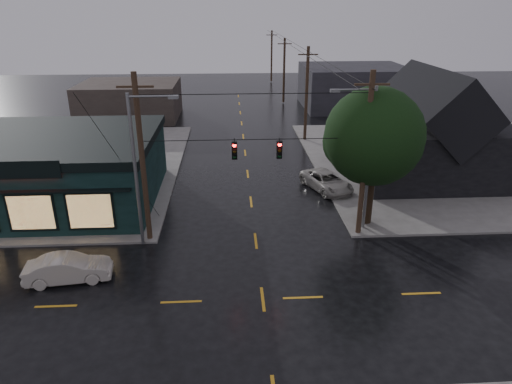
{
  "coord_description": "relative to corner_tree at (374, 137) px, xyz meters",
  "views": [
    {
      "loc": [
        -1.42,
        -18.72,
        13.45
      ],
      "look_at": [
        0.0,
        5.75,
        3.35
      ],
      "focal_mm": 32.0,
      "sensor_mm": 36.0,
      "label": 1
    }
  ],
  "objects": [
    {
      "name": "utility_pole_far_c",
      "position": [
        -0.88,
        60.06,
        -5.94
      ],
      "size": [
        2.0,
        0.32,
        9.15
      ],
      "primitive_type": null,
      "color": "black",
      "rests_on": "ground"
    },
    {
      "name": "span_signal_assembly",
      "position": [
        -7.28,
        -1.44,
        -0.24
      ],
      "size": [
        13.0,
        0.48,
        1.23
      ],
      "color": "black",
      "rests_on": "ground"
    },
    {
      "name": "sidewalk_ne",
      "position": [
        12.62,
        12.06,
        -5.86
      ],
      "size": [
        28.0,
        28.0,
        0.15
      ],
      "primitive_type": "cube",
      "color": "slate",
      "rests_on": "ground"
    },
    {
      "name": "streetlight_ne",
      "position": [
        -0.38,
        -0.74,
        -5.94
      ],
      "size": [
        5.4,
        0.3,
        9.15
      ],
      "primitive_type": null,
      "color": "slate",
      "rests_on": "ground"
    },
    {
      "name": "bg_building_west",
      "position": [
        -21.38,
        32.06,
        -3.74
      ],
      "size": [
        12.0,
        10.0,
        4.4
      ],
      "primitive_type": "cube",
      "color": "#332925",
      "rests_on": "ground"
    },
    {
      "name": "utility_pole_far_b",
      "position": [
        -0.88,
        40.06,
        -5.94
      ],
      "size": [
        2.0,
        0.32,
        9.15
      ],
      "primitive_type": null,
      "color": "black",
      "rests_on": "ground"
    },
    {
      "name": "ne_building",
      "position": [
        7.62,
        9.06,
        -1.46
      ],
      "size": [
        12.6,
        11.6,
        8.75
      ],
      "color": "black",
      "rests_on": "ground"
    },
    {
      "name": "utility_pole_ne",
      "position": [
        -0.88,
        -1.44,
        -5.94
      ],
      "size": [
        2.0,
        0.32,
        10.15
      ],
      "primitive_type": null,
      "color": "black",
      "rests_on": "ground"
    },
    {
      "name": "pizza_shop",
      "position": [
        -22.38,
        5.0,
        -3.38
      ],
      "size": [
        16.3,
        12.34,
        4.9
      ],
      "color": "black",
      "rests_on": "ground"
    },
    {
      "name": "suv_silver",
      "position": [
        -1.38,
        6.09,
        -5.23
      ],
      "size": [
        4.03,
        5.58,
        1.41
      ],
      "primitive_type": "imported",
      "rotation": [
        0.0,
        0.0,
        0.37
      ],
      "color": "#AAA59D",
      "rests_on": "ground"
    },
    {
      "name": "sidewalk_nw",
      "position": [
        -27.38,
        12.06,
        -5.86
      ],
      "size": [
        28.0,
        28.0,
        0.15
      ],
      "primitive_type": "cube",
      "color": "slate",
      "rests_on": "ground"
    },
    {
      "name": "streetlight_nw",
      "position": [
        -14.18,
        -2.14,
        -5.94
      ],
      "size": [
        5.4,
        0.3,
        9.15
      ],
      "primitive_type": null,
      "color": "slate",
      "rests_on": "ground"
    },
    {
      "name": "utility_pole_nw",
      "position": [
        -13.88,
        -1.44,
        -5.94
      ],
      "size": [
        2.0,
        0.32,
        10.15
      ],
      "primitive_type": null,
      "color": "black",
      "rests_on": "ground"
    },
    {
      "name": "sedan_cream",
      "position": [
        -17.39,
        -5.7,
        -5.22
      ],
      "size": [
        4.5,
        2.1,
        1.43
      ],
      "primitive_type": "imported",
      "rotation": [
        0.0,
        0.0,
        1.71
      ],
      "color": "#BEB6A7",
      "rests_on": "ground"
    },
    {
      "name": "ground_plane",
      "position": [
        -7.38,
        -7.94,
        -5.94
      ],
      "size": [
        160.0,
        160.0,
        0.0
      ],
      "primitive_type": "plane",
      "color": "black"
    },
    {
      "name": "corner_tree",
      "position": [
        0.0,
        0.0,
        0.0
      ],
      "size": [
        6.13,
        6.13,
        8.88
      ],
      "color": "black",
      "rests_on": "ground"
    },
    {
      "name": "utility_pole_far_a",
      "position": [
        -0.88,
        20.06,
        -5.94
      ],
      "size": [
        2.0,
        0.32,
        9.65
      ],
      "primitive_type": null,
      "color": "black",
      "rests_on": "ground"
    },
    {
      "name": "bg_building_east",
      "position": [
        8.62,
        37.06,
        -3.14
      ],
      "size": [
        14.0,
        12.0,
        5.6
      ],
      "primitive_type": "cube",
      "color": "#25252A",
      "rests_on": "ground"
    }
  ]
}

